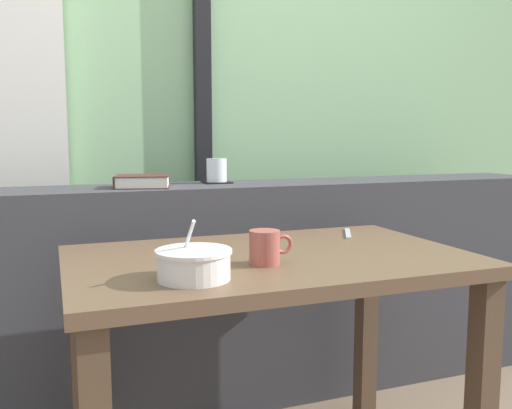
{
  "coord_description": "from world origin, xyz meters",
  "views": [
    {
      "loc": [
        -0.56,
        -1.37,
        1.0
      ],
      "look_at": [
        0.12,
        0.46,
        0.76
      ],
      "focal_mm": 38.51,
      "sensor_mm": 36.0,
      "label": 1
    }
  ],
  "objects": [
    {
      "name": "dark_console_ledge",
      "position": [
        0.0,
        0.55,
        0.41
      ],
      "size": [
        2.8,
        0.32,
        0.83
      ],
      "primitive_type": "cube",
      "color": "#38383D",
      "rests_on": "ground"
    },
    {
      "name": "fork_utensil",
      "position": [
        0.32,
        0.15,
        0.69
      ],
      "size": [
        0.09,
        0.16,
        0.01
      ],
      "primitive_type": "cube",
      "rotation": [
        0.0,
        0.0,
        -0.49
      ],
      "color": "silver",
      "rests_on": "breakfast_table"
    },
    {
      "name": "breakfast_table",
      "position": [
        -0.03,
        -0.04,
        0.58
      ],
      "size": [
        1.06,
        0.66,
        0.69
      ],
      "color": "brown",
      "rests_on": "ground"
    },
    {
      "name": "closed_book",
      "position": [
        -0.27,
        0.53,
        0.85
      ],
      "size": [
        0.21,
        0.19,
        0.04
      ],
      "color": "#47231E",
      "rests_on": "dark_console_ledge"
    },
    {
      "name": "ceramic_mug",
      "position": [
        -0.08,
        -0.14,
        0.73
      ],
      "size": [
        0.11,
        0.08,
        0.08
      ],
      "color": "#9E4C42",
      "rests_on": "breakfast_table"
    },
    {
      "name": "window_divider_post",
      "position": [
        0.08,
        1.03,
        1.3
      ],
      "size": [
        0.07,
        0.05,
        2.6
      ],
      "primitive_type": "cube",
      "color": "black",
      "rests_on": "ground"
    },
    {
      "name": "coaster_square",
      "position": [
        0.02,
        0.61,
        0.83
      ],
      "size": [
        0.1,
        0.1,
        0.0
      ],
      "primitive_type": "cube",
      "color": "black",
      "rests_on": "dark_console_ledge"
    },
    {
      "name": "soup_bowl",
      "position": [
        -0.28,
        -0.22,
        0.72
      ],
      "size": [
        0.17,
        0.17,
        0.14
      ],
      "color": "silver",
      "rests_on": "breakfast_table"
    },
    {
      "name": "juice_glass",
      "position": [
        0.02,
        0.61,
        0.87
      ],
      "size": [
        0.08,
        0.08,
        0.09
      ],
      "color": "white",
      "rests_on": "coaster_square"
    },
    {
      "name": "outdoor_backdrop",
      "position": [
        0.0,
        1.1,
        1.4
      ],
      "size": [
        4.8,
        0.08,
        2.8
      ],
      "primitive_type": "cube",
      "color": "#8EBC89",
      "rests_on": "ground"
    }
  ]
}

